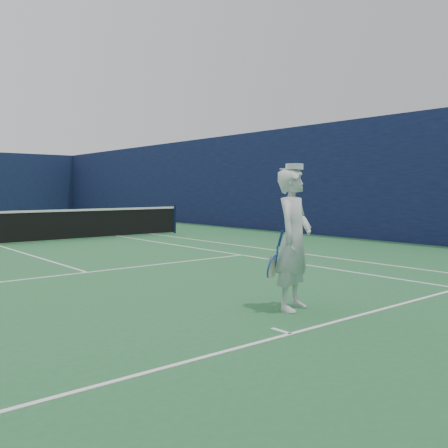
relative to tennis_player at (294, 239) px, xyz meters
name	(u,v)px	position (x,y,z in m)	size (l,w,h in m)	color
tennis_player	(294,239)	(0.00, 0.00, 0.00)	(0.90, 0.69, 2.00)	white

